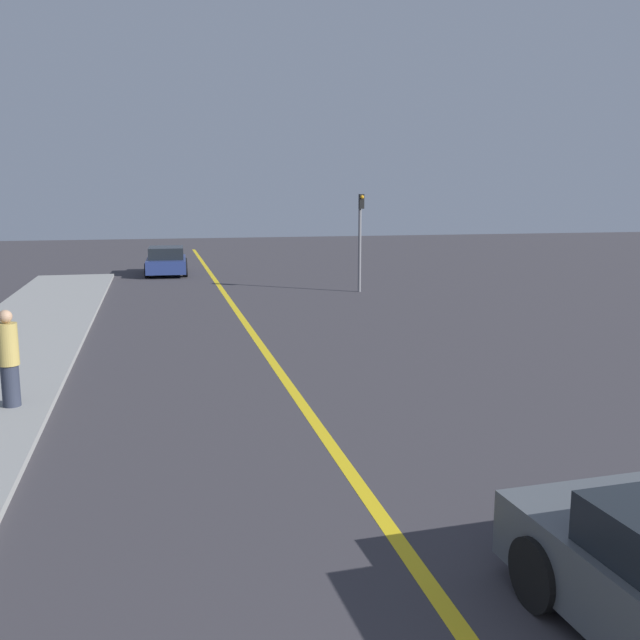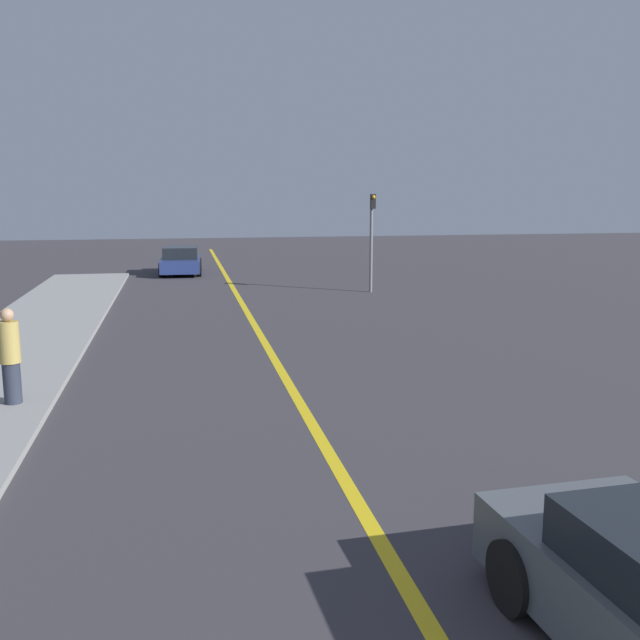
% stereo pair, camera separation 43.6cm
% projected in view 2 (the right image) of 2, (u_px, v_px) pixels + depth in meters
% --- Properties ---
extents(road_center_line, '(0.20, 60.00, 0.01)m').
position_uv_depth(road_center_line, '(260.00, 335.00, 19.44)').
color(road_center_line, gold).
rests_on(road_center_line, ground_plane).
extents(sidewalk_left, '(3.30, 33.10, 0.12)m').
position_uv_depth(sidewalk_left, '(12.00, 354.00, 16.87)').
color(sidewalk_left, gray).
rests_on(sidewalk_left, ground_plane).
extents(car_ahead_center, '(2.03, 3.96, 1.31)m').
position_uv_depth(car_ahead_center, '(181.00, 261.00, 33.70)').
color(car_ahead_center, navy).
rests_on(car_ahead_center, ground_plane).
extents(pedestrian_far_standing, '(0.36, 0.36, 1.72)m').
position_uv_depth(pedestrian_far_standing, '(10.00, 356.00, 12.60)').
color(pedestrian_far_standing, '#282D3D').
rests_on(pedestrian_far_standing, sidewalk_left).
extents(traffic_light, '(0.18, 0.40, 3.76)m').
position_uv_depth(traffic_light, '(372.00, 232.00, 27.28)').
color(traffic_light, slate).
rests_on(traffic_light, ground_plane).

